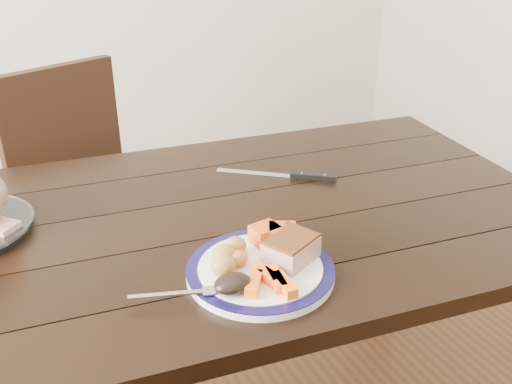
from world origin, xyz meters
name	(u,v)px	position (x,y,z in m)	size (l,w,h in m)	color
dining_table	(222,249)	(0.00, 0.00, 0.66)	(1.69, 1.08, 0.75)	black
chair_far	(87,191)	(-0.19, 0.73, 0.52)	(0.54, 0.55, 0.93)	black
dinner_plate	(260,271)	(-0.03, -0.25, 0.76)	(0.29, 0.29, 0.02)	white
plate_rim	(260,268)	(-0.03, -0.25, 0.77)	(0.29, 0.29, 0.02)	#100B39
pork_slice	(291,250)	(0.04, -0.26, 0.79)	(0.10, 0.08, 0.04)	tan
roasted_potatoes	(229,256)	(-0.08, -0.22, 0.79)	(0.09, 0.10, 0.04)	gold
carrot_batons	(270,281)	(-0.04, -0.32, 0.78)	(0.09, 0.11, 0.02)	orange
pumpkin_wedges	(274,234)	(0.04, -0.19, 0.79)	(0.10, 0.07, 0.04)	#F0551A
dark_mushroom	(233,283)	(-0.11, -0.30, 0.79)	(0.07, 0.05, 0.03)	black
fork	(186,294)	(-0.18, -0.27, 0.77)	(0.17, 0.07, 0.00)	silver
cut_slice	(0,227)	(-0.46, 0.12, 0.78)	(0.07, 0.06, 0.02)	tan
carving_knife	(298,176)	(0.26, 0.10, 0.76)	(0.26, 0.21, 0.01)	silver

